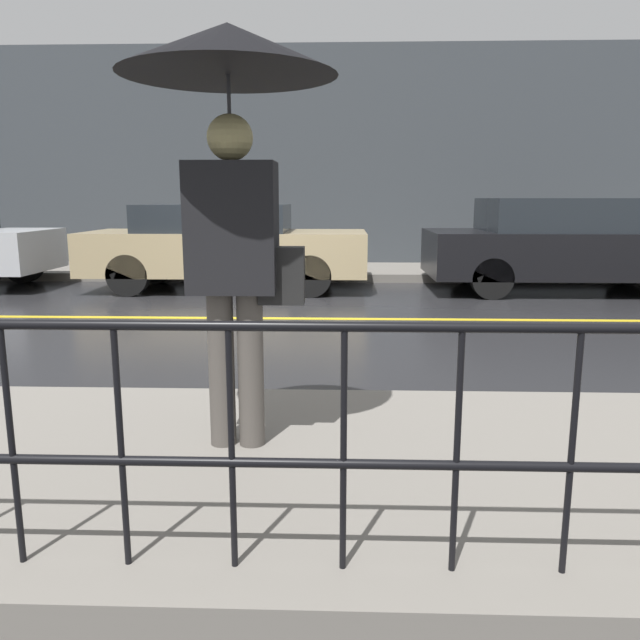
% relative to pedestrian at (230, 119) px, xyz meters
% --- Properties ---
extents(ground_plane, '(80.00, 80.00, 0.00)m').
position_rel_pedestrian_xyz_m(ground_plane, '(-0.43, 4.42, -1.88)').
color(ground_plane, '#262628').
extents(sidewalk_near, '(28.00, 2.42, 0.15)m').
position_rel_pedestrian_xyz_m(sidewalk_near, '(-0.43, -0.21, -1.80)').
color(sidewalk_near, slate).
rests_on(sidewalk_near, ground_plane).
extents(sidewalk_far, '(28.00, 2.14, 0.15)m').
position_rel_pedestrian_xyz_m(sidewalk_far, '(-0.43, 8.91, -1.80)').
color(sidewalk_far, slate).
rests_on(sidewalk_far, ground_plane).
extents(lane_marking, '(25.20, 0.12, 0.01)m').
position_rel_pedestrian_xyz_m(lane_marking, '(-0.43, 4.42, -1.88)').
color(lane_marking, gold).
rests_on(lane_marking, ground_plane).
extents(building_storefront, '(28.00, 0.30, 4.54)m').
position_rel_pedestrian_xyz_m(building_storefront, '(-0.43, 10.13, 0.39)').
color(building_storefront, '#383D42').
rests_on(building_storefront, ground_plane).
extents(railing_foreground, '(12.00, 0.04, 0.93)m').
position_rel_pedestrian_xyz_m(railing_foreground, '(-0.43, -1.17, -1.14)').
color(railing_foreground, black).
rests_on(railing_foreground, sidewalk_near).
extents(pedestrian, '(1.10, 1.10, 2.18)m').
position_rel_pedestrian_xyz_m(pedestrian, '(0.00, 0.00, 0.00)').
color(pedestrian, '#4C4742').
rests_on(pedestrian, sidewalk_near).
extents(car_tan, '(4.53, 1.70, 1.39)m').
position_rel_pedestrian_xyz_m(car_tan, '(-1.36, 6.93, -1.16)').
color(car_tan, tan).
rests_on(car_tan, ground_plane).
extents(car_black, '(4.42, 1.90, 1.49)m').
position_rel_pedestrian_xyz_m(car_black, '(4.14, 6.93, -1.12)').
color(car_black, black).
rests_on(car_black, ground_plane).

